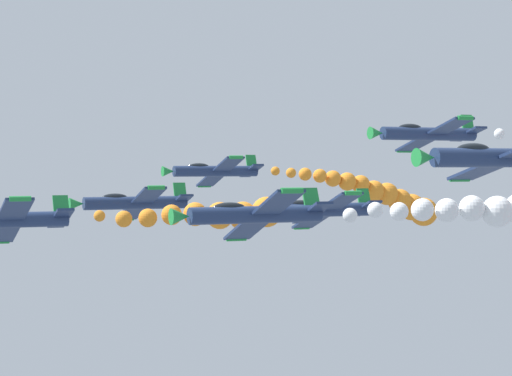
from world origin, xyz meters
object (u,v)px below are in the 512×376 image
at_px(airplane_right_inner, 134,203).
at_px(airplane_trailing, 214,171).
at_px(airplane_left_inner, 254,214).
at_px(airplane_right_outer, 498,157).
at_px(airplane_lead, 1,220).
at_px(airplane_left_outer, 319,210).
at_px(airplane_high_slot, 427,134).

distance_m(airplane_right_inner, airplane_trailing, 17.39).
height_order(airplane_left_inner, airplane_right_outer, airplane_right_outer).
xyz_separation_m(airplane_lead, airplane_left_inner, (-12.31, -13.74, 0.67)).
height_order(airplane_right_inner, airplane_left_outer, airplane_right_inner).
xyz_separation_m(airplane_left_outer, airplane_trailing, (23.10, -0.06, 2.97)).
bearing_deg(airplane_high_slot, airplane_right_inner, 62.98).
xyz_separation_m(airplane_right_outer, airplane_high_slot, (22.94, -10.74, 2.19)).
relative_size(airplane_right_inner, airplane_right_outer, 1.00).
height_order(airplane_left_inner, airplane_left_outer, airplane_left_inner).
height_order(airplane_left_inner, airplane_high_slot, airplane_high_slot).
xyz_separation_m(airplane_right_inner, airplane_left_outer, (-10.93, -12.09, -0.37)).
height_order(airplane_left_outer, airplane_right_outer, airplane_right_outer).
distance_m(airplane_left_inner, airplane_right_outer, 15.54).
bearing_deg(airplane_left_inner, airplane_right_inner, 2.25).
bearing_deg(airplane_right_outer, airplane_left_outer, -1.85).
bearing_deg(airplane_high_slot, airplane_left_outer, 88.08).
distance_m(airplane_right_inner, airplane_left_outer, 16.30).
xyz_separation_m(airplane_left_inner, airplane_trailing, (35.42, -11.24, 2.53)).
bearing_deg(airplane_high_slot, airplane_left_inner, 119.52).
relative_size(airplane_right_inner, airplane_high_slot, 1.00).
distance_m(airplane_left_outer, airplane_right_outer, 23.63).
bearing_deg(airplane_right_outer, airplane_left_inner, 43.58).
distance_m(airplane_right_outer, airplane_trailing, 46.39).
height_order(airplane_left_outer, airplane_trailing, airplane_trailing).
bearing_deg(airplane_trailing, airplane_left_outer, 179.85).
xyz_separation_m(airplane_left_inner, airplane_left_outer, (12.32, -11.18, -0.44)).
xyz_separation_m(airplane_right_inner, airplane_trailing, (12.17, -12.15, 2.60)).
height_order(airplane_right_inner, airplane_high_slot, airplane_high_slot).
bearing_deg(airplane_right_inner, airplane_right_outer, -161.66).
bearing_deg(airplane_left_outer, airplane_right_inner, 47.90).
distance_m(airplane_left_inner, airplane_right_inner, 23.27).
bearing_deg(airplane_left_outer, airplane_right_outer, 178.15).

